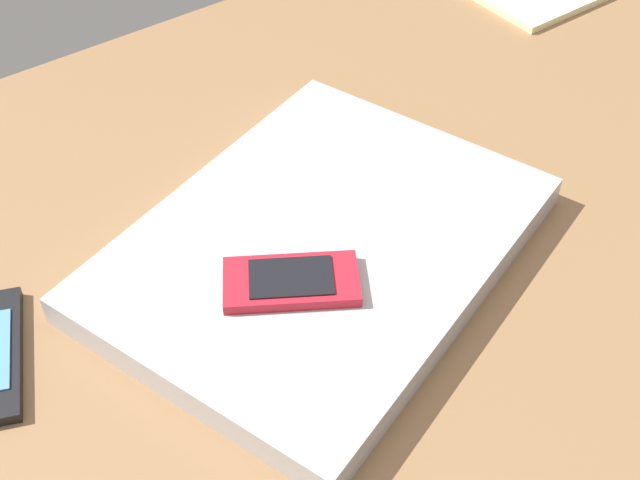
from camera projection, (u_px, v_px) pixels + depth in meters
desk_surface at (347, 272)px, 66.50cm from camera, size 120.00×80.00×3.00cm
laptop_closed at (320, 247)px, 64.58cm from camera, size 39.49×34.23×2.55cm
cell_phone_on_laptop at (291, 281)px, 59.64cm from camera, size 10.74×9.23×1.00cm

